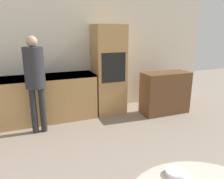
# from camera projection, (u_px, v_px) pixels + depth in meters

# --- Properties ---
(wall_back) EXTENTS (6.56, 0.05, 2.60)m
(wall_back) POSITION_uv_depth(u_px,v_px,m) (72.00, 53.00, 4.63)
(wall_back) COLOR silver
(wall_back) RESTS_ON ground_plane
(kitchen_counter) EXTENTS (2.77, 0.60, 0.91)m
(kitchen_counter) POSITION_uv_depth(u_px,v_px,m) (24.00, 100.00, 4.18)
(kitchen_counter) COLOR tan
(kitchen_counter) RESTS_ON ground_plane
(oven_unit) EXTENTS (0.64, 0.59, 1.88)m
(oven_unit) POSITION_uv_depth(u_px,v_px,m) (109.00, 70.00, 4.67)
(oven_unit) COLOR tan
(oven_unit) RESTS_ON ground_plane
(sideboard) EXTENTS (1.03, 0.45, 0.90)m
(sideboard) POSITION_uv_depth(u_px,v_px,m) (165.00, 93.00, 4.72)
(sideboard) COLOR brown
(sideboard) RESTS_ON ground_plane
(person_standing) EXTENTS (0.33, 0.33, 1.68)m
(person_standing) POSITION_uv_depth(u_px,v_px,m) (35.00, 75.00, 3.65)
(person_standing) COLOR #262628
(person_standing) RESTS_ON ground_plane
(bowl_near) EXTENTS (0.15, 0.15, 0.04)m
(bowl_near) POSITION_uv_depth(u_px,v_px,m) (175.00, 173.00, 1.63)
(bowl_near) COLOR silver
(bowl_near) RESTS_ON dining_table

